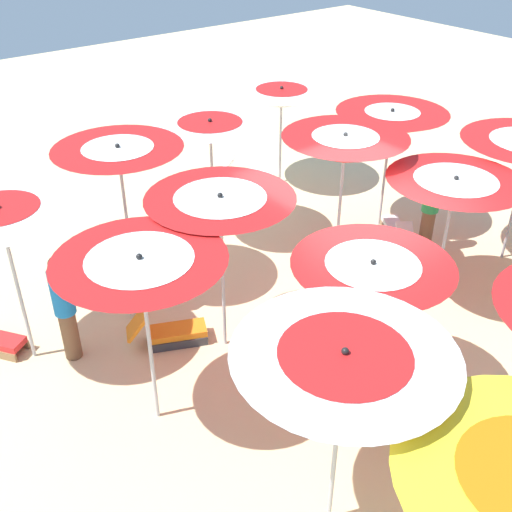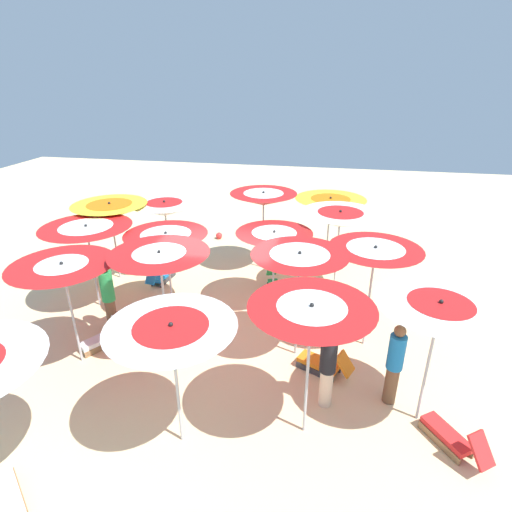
{
  "view_description": "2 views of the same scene",
  "coord_description": "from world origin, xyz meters",
  "px_view_note": "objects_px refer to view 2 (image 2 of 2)",
  "views": [
    {
      "loc": [
        5.11,
        -5.72,
        5.93
      ],
      "look_at": [
        -0.4,
        -1.47,
        1.57
      ],
      "focal_mm": 43.05,
      "sensor_mm": 36.0,
      "label": 1
    },
    {
      "loc": [
        -8.12,
        -2.3,
        5.68
      ],
      "look_at": [
        1.41,
        -0.5,
        1.32
      ],
      "focal_mm": 28.54,
      "sensor_mm": 36.0,
      "label": 2
    }
  ],
  "objects_px": {
    "beachgoer_1": "(108,296)",
    "beach_umbrella_11": "(165,209)",
    "beach_umbrella_7": "(263,199)",
    "beach_ball": "(219,236)",
    "beach_umbrella_14": "(87,233)",
    "lounger_3": "(161,276)",
    "lounger_1": "(5,497)",
    "lounger_5": "(103,337)",
    "beach_umbrella_1": "(374,257)",
    "beachgoer_2": "(328,366)",
    "beachgoer_0": "(395,363)",
    "beach_umbrella_6": "(274,238)",
    "beach_umbrella_5": "(299,261)",
    "lounger_4": "(452,438)",
    "beach_umbrella_4": "(311,318)",
    "beach_umbrella_2": "(340,219)",
    "beach_umbrella_3": "(330,205)",
    "beach_umbrella_13": "(64,274)",
    "beach_umbrella_9": "(160,263)",
    "beach_umbrella_8": "(172,336)",
    "lounger_2": "(323,363)",
    "beach_umbrella_0": "(439,313)",
    "beach_umbrella_10": "(166,241)",
    "lounger_0": "(275,287)",
    "beach_umbrella_15": "(110,211)"
  },
  "relations": [
    {
      "from": "beachgoer_2",
      "to": "lounger_5",
      "type": "bearing_deg",
      "value": -135.93
    },
    {
      "from": "beach_umbrella_3",
      "to": "lounger_5",
      "type": "height_order",
      "value": "beach_umbrella_3"
    },
    {
      "from": "beach_umbrella_5",
      "to": "lounger_1",
      "type": "xyz_separation_m",
      "value": [
        -4.27,
        3.69,
        -2.05
      ]
    },
    {
      "from": "beach_umbrella_13",
      "to": "lounger_4",
      "type": "height_order",
      "value": "beach_umbrella_13"
    },
    {
      "from": "beach_umbrella_4",
      "to": "beach_ball",
      "type": "bearing_deg",
      "value": 24.58
    },
    {
      "from": "lounger_0",
      "to": "beachgoer_0",
      "type": "bearing_deg",
      "value": 18.32
    },
    {
      "from": "beachgoer_0",
      "to": "beachgoer_1",
      "type": "xyz_separation_m",
      "value": [
        1.19,
        6.29,
        0.06
      ]
    },
    {
      "from": "beach_umbrella_0",
      "to": "beach_umbrella_3",
      "type": "height_order",
      "value": "beach_umbrella_0"
    },
    {
      "from": "lounger_4",
      "to": "beachgoer_2",
      "type": "xyz_separation_m",
      "value": [
        0.6,
        2.09,
        0.67
      ]
    },
    {
      "from": "beach_umbrella_8",
      "to": "beach_umbrella_1",
      "type": "bearing_deg",
      "value": -43.49
    },
    {
      "from": "lounger_4",
      "to": "beach_umbrella_6",
      "type": "bearing_deg",
      "value": 7.29
    },
    {
      "from": "beach_umbrella_6",
      "to": "lounger_0",
      "type": "relative_size",
      "value": 1.65
    },
    {
      "from": "lounger_5",
      "to": "beach_umbrella_1",
      "type": "bearing_deg",
      "value": 134.19
    },
    {
      "from": "beachgoer_1",
      "to": "beach_umbrella_11",
      "type": "bearing_deg",
      "value": -142.07
    },
    {
      "from": "beach_umbrella_9",
      "to": "lounger_2",
      "type": "relative_size",
      "value": 2.06
    },
    {
      "from": "lounger_4",
      "to": "lounger_5",
      "type": "bearing_deg",
      "value": 43.25
    },
    {
      "from": "beach_umbrella_11",
      "to": "beach_ball",
      "type": "relative_size",
      "value": 9.4
    },
    {
      "from": "lounger_5",
      "to": "beach_umbrella_4",
      "type": "bearing_deg",
      "value": 104.16
    },
    {
      "from": "beach_umbrella_1",
      "to": "beach_umbrella_9",
      "type": "xyz_separation_m",
      "value": [
        -1.16,
        4.25,
        0.03
      ]
    },
    {
      "from": "lounger_1",
      "to": "beachgoer_1",
      "type": "relative_size",
      "value": 0.63
    },
    {
      "from": "beach_umbrella_1",
      "to": "beach_umbrella_2",
      "type": "xyz_separation_m",
      "value": [
        2.43,
        0.71,
        -0.03
      ]
    },
    {
      "from": "lounger_2",
      "to": "beachgoer_1",
      "type": "height_order",
      "value": "beachgoer_1"
    },
    {
      "from": "beach_umbrella_14",
      "to": "beach_umbrella_6",
      "type": "bearing_deg",
      "value": -79.59
    },
    {
      "from": "beach_umbrella_7",
      "to": "beach_ball",
      "type": "relative_size",
      "value": 10.25
    },
    {
      "from": "beach_umbrella_0",
      "to": "lounger_5",
      "type": "distance_m",
      "value": 7.03
    },
    {
      "from": "beach_umbrella_5",
      "to": "beach_umbrella_15",
      "type": "height_order",
      "value": "beach_umbrella_5"
    },
    {
      "from": "beach_umbrella_0",
      "to": "beachgoer_0",
      "type": "relative_size",
      "value": 1.46
    },
    {
      "from": "beach_umbrella_2",
      "to": "beach_umbrella_14",
      "type": "distance_m",
      "value": 6.48
    },
    {
      "from": "beach_umbrella_9",
      "to": "beachgoer_0",
      "type": "relative_size",
      "value": 1.48
    },
    {
      "from": "beachgoer_1",
      "to": "beachgoer_2",
      "type": "xyz_separation_m",
      "value": [
        -1.5,
        -5.1,
        -0.05
      ]
    },
    {
      "from": "beach_umbrella_11",
      "to": "beachgoer_0",
      "type": "height_order",
      "value": "beach_umbrella_11"
    },
    {
      "from": "beach_umbrella_6",
      "to": "beach_umbrella_4",
      "type": "bearing_deg",
      "value": -164.1
    },
    {
      "from": "beach_umbrella_9",
      "to": "beach_umbrella_11",
      "type": "distance_m",
      "value": 4.22
    },
    {
      "from": "beachgoer_0",
      "to": "beach_umbrella_15",
      "type": "bearing_deg",
      "value": 132.75
    },
    {
      "from": "beach_umbrella_2",
      "to": "beach_umbrella_6",
      "type": "relative_size",
      "value": 1.12
    },
    {
      "from": "beach_umbrella_5",
      "to": "lounger_4",
      "type": "bearing_deg",
      "value": -125.91
    },
    {
      "from": "beach_umbrella_11",
      "to": "lounger_5",
      "type": "xyz_separation_m",
      "value": [
        -3.92,
        0.05,
        -1.83
      ]
    },
    {
      "from": "beach_umbrella_8",
      "to": "beach_umbrella_10",
      "type": "bearing_deg",
      "value": 23.36
    },
    {
      "from": "beachgoer_2",
      "to": "beachgoer_0",
      "type": "bearing_deg",
      "value": 69.0
    },
    {
      "from": "beach_umbrella_14",
      "to": "lounger_3",
      "type": "height_order",
      "value": "beach_umbrella_14"
    },
    {
      "from": "lounger_3",
      "to": "lounger_1",
      "type": "bearing_deg",
      "value": -167.75
    },
    {
      "from": "beach_umbrella_0",
      "to": "beach_umbrella_10",
      "type": "relative_size",
      "value": 1.11
    },
    {
      "from": "beach_umbrella_8",
      "to": "lounger_2",
      "type": "distance_m",
      "value": 3.67
    },
    {
      "from": "lounger_1",
      "to": "lounger_2",
      "type": "height_order",
      "value": "lounger_2"
    },
    {
      "from": "beach_umbrella_13",
      "to": "beach_umbrella_14",
      "type": "distance_m",
      "value": 2.37
    },
    {
      "from": "lounger_1",
      "to": "beach_umbrella_9",
      "type": "bearing_deg",
      "value": -64.79
    },
    {
      "from": "beach_umbrella_3",
      "to": "beach_umbrella_15",
      "type": "distance_m",
      "value": 6.48
    },
    {
      "from": "beachgoer_1",
      "to": "beach_umbrella_2",
      "type": "bearing_deg",
      "value": 160.06
    },
    {
      "from": "lounger_2",
      "to": "lounger_5",
      "type": "bearing_deg",
      "value": 24.49
    },
    {
      "from": "beach_umbrella_7",
      "to": "beach_ball",
      "type": "distance_m",
      "value": 3.64
    }
  ]
}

